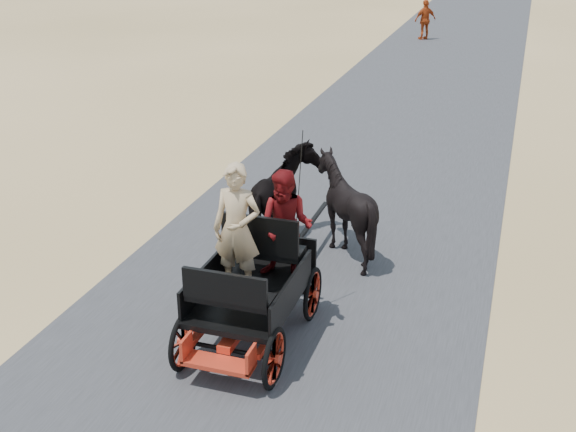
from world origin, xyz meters
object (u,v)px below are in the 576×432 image
(carriage, at_px, (252,316))
(horse_right, at_px, (345,208))
(pedestrian, at_px, (425,20))
(horse_left, at_px, (283,200))

(carriage, relative_size, horse_right, 1.41)
(carriage, bearing_deg, pedestrian, 92.90)
(horse_left, relative_size, pedestrian, 1.16)
(horse_left, bearing_deg, pedestrian, -88.13)
(horse_right, bearing_deg, pedestrian, -85.29)
(carriage, height_order, pedestrian, pedestrian)
(horse_left, height_order, horse_right, horse_right)
(pedestrian, bearing_deg, horse_left, 54.13)
(pedestrian, bearing_deg, carriage, 55.17)
(carriage, relative_size, pedestrian, 1.39)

